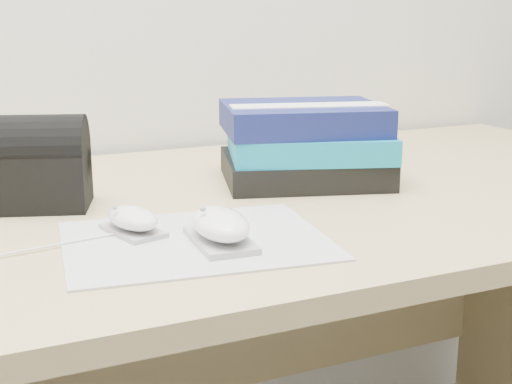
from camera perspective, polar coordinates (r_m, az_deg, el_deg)
name	(u,v)px	position (r m, az deg, el deg)	size (l,w,h in m)	color
desk	(240,317)	(1.24, -1.28, -9.99)	(1.60, 0.80, 0.73)	tan
mousepad	(195,240)	(0.89, -4.87, -3.89)	(0.32, 0.25, 0.00)	#97989F
mouse_rear	(133,220)	(0.92, -9.84, -2.24)	(0.07, 0.10, 0.04)	#99999B
mouse_front	(220,227)	(0.86, -2.87, -2.78)	(0.07, 0.12, 0.05)	#A2A2A5
usb_cable	(26,250)	(0.88, -17.90, -4.45)	(0.00, 0.00, 0.22)	silver
book_stack	(305,144)	(1.18, 3.95, 3.89)	(0.31, 0.28, 0.13)	black
pouch	(37,163)	(1.06, -17.12, 2.22)	(0.16, 0.14, 0.14)	black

